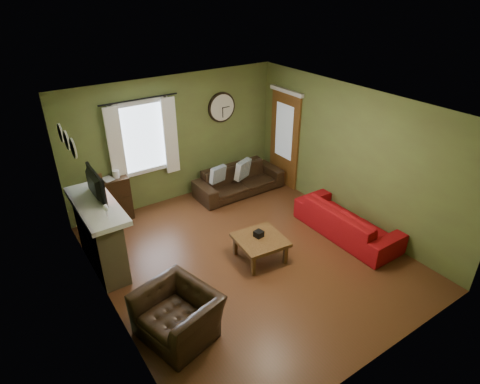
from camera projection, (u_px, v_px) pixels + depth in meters
floor at (248, 256)px, 6.88m from camera, size 4.60×5.20×0.00m
ceiling at (250, 109)px, 5.64m from camera, size 4.60×5.20×0.00m
wall_left at (102, 237)px, 5.12m from camera, size 0.00×5.20×2.60m
wall_right at (351, 157)px, 7.39m from camera, size 0.00×5.20×2.60m
wall_back at (175, 140)px, 8.15m from camera, size 4.60×0.00×2.60m
wall_front at (387, 283)px, 4.37m from camera, size 4.60×0.00×2.60m
fireplace at (100, 238)px, 6.42m from camera, size 0.40×1.40×1.10m
firebox at (114, 246)px, 6.63m from camera, size 0.04×0.60×0.55m
mantel at (96, 205)px, 6.15m from camera, size 0.58×1.60×0.08m
tv at (92, 189)px, 6.17m from camera, size 0.08×0.60×0.35m
tv_screen at (96, 184)px, 6.18m from camera, size 0.02×0.62×0.36m
medallion_left at (73, 148)px, 5.26m from camera, size 0.28×0.28×0.03m
medallion_mid at (67, 140)px, 5.52m from camera, size 0.28×0.28×0.03m
medallion_right at (61, 133)px, 5.77m from camera, size 0.28×0.28×0.03m
window_pane at (142, 138)px, 7.69m from camera, size 1.00×0.02×1.30m
curtain_rod at (139, 99)px, 7.25m from camera, size 0.03×0.03×1.50m
curtain_left at (116, 148)px, 7.37m from camera, size 0.28×0.04×1.55m
curtain_right at (171, 136)px, 7.92m from camera, size 0.28×0.04×1.55m
wall_clock at (222, 108)px, 8.42m from camera, size 0.64×0.06×0.64m
door at (284, 140)px, 8.84m from camera, size 0.05×0.90×2.10m
bookshelf at (111, 201)px, 7.67m from camera, size 0.75×0.32×0.89m
book at (103, 178)px, 7.38m from camera, size 0.22×0.27×0.02m
sofa_brown at (239, 180)px, 8.80m from camera, size 1.97×0.77×0.57m
pillow_left at (243, 169)px, 8.66m from camera, size 0.43×0.27×0.42m
pillow_right at (218, 174)px, 8.45m from camera, size 0.37×0.17×0.36m
sofa_red at (347, 221)px, 7.33m from camera, size 0.79×2.03×0.59m
armchair at (178, 314)px, 5.27m from camera, size 1.11×1.20×0.65m
coffee_table at (260, 248)px, 6.74m from camera, size 0.84×0.84×0.41m
tissue_box at (259, 237)px, 6.70m from camera, size 0.15×0.15×0.10m
wine_glass_a at (107, 213)px, 5.70m from camera, size 0.07×0.07×0.19m
wine_glass_b at (106, 211)px, 5.73m from camera, size 0.07×0.07×0.20m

